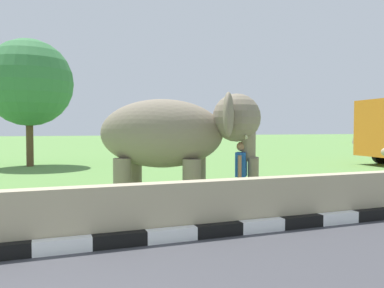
% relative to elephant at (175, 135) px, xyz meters
% --- Properties ---
extents(barrier_parapet, '(28.00, 0.36, 1.00)m').
position_rel_elephant_xyz_m(barrier_parapet, '(-1.80, -2.49, -1.31)').
color(barrier_parapet, tan).
rests_on(barrier_parapet, ground_plane).
extents(elephant, '(3.95, 3.44, 2.81)m').
position_rel_elephant_xyz_m(elephant, '(0.00, 0.00, 0.00)').
color(elephant, gray).
rests_on(elephant, ground_plane).
extents(person_handler, '(0.46, 0.58, 1.66)m').
position_rel_elephant_xyz_m(person_handler, '(1.40, -0.81, -0.89)').
color(person_handler, navy).
rests_on(person_handler, ground_plane).
extents(tree_distant, '(4.49, 4.49, 6.59)m').
position_rel_elephant_xyz_m(tree_distant, '(-3.68, 12.98, 2.52)').
color(tree_distant, brown).
rests_on(tree_distant, ground_plane).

